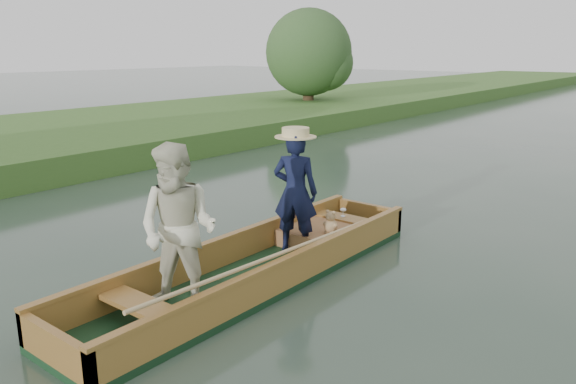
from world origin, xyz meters
The scene contains 3 objects.
ground centered at (0.00, 0.00, 0.00)m, with size 120.00×120.00×0.00m, color #283D30.
trees_far centered at (-0.26, 12.50, 2.44)m, with size 22.80×6.31×4.25m.
punt centered at (-0.01, -0.19, 0.58)m, with size 1.12×5.00×1.77m.
Camera 1 is at (4.09, -4.48, 2.62)m, focal length 35.00 mm.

